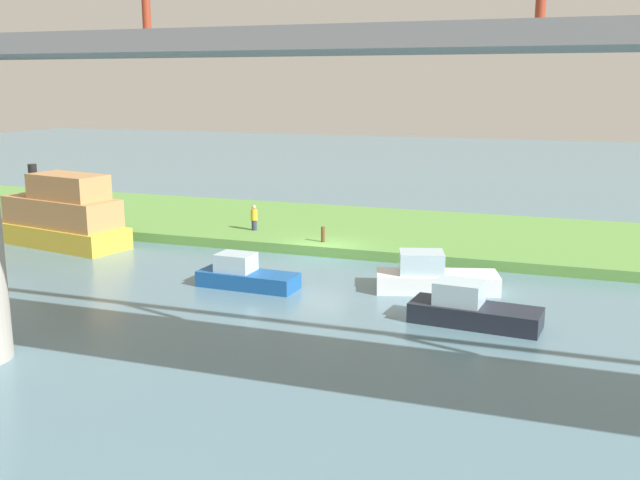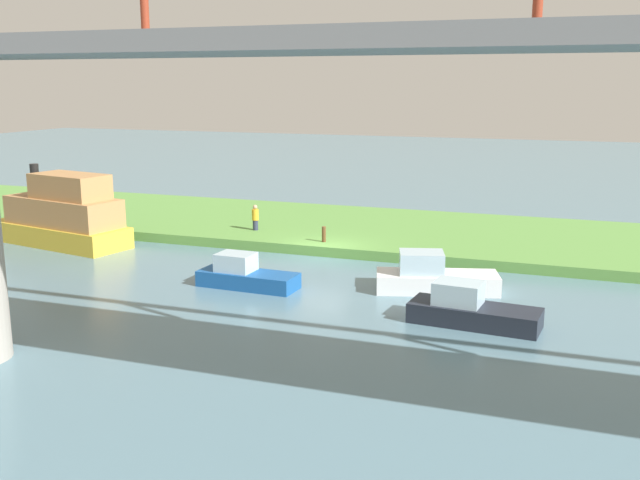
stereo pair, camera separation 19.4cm
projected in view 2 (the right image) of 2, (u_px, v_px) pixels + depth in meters
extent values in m
plane|color=slate|center=(322.00, 257.00, 35.76)|extent=(160.00, 160.00, 0.00)
cube|color=#5B9342|center=(358.00, 229.00, 41.22)|extent=(80.00, 12.00, 0.50)
cylinder|color=#2D334C|center=(255.00, 225.00, 39.68)|extent=(0.29, 0.29, 0.55)
cylinder|color=gold|center=(255.00, 215.00, 39.55)|extent=(0.50, 0.50, 0.60)
sphere|color=tan|center=(255.00, 207.00, 39.47)|extent=(0.24, 0.24, 0.24)
cylinder|color=brown|center=(324.00, 234.00, 36.71)|extent=(0.20, 0.20, 0.78)
cube|color=gold|center=(60.00, 234.00, 38.47)|extent=(8.52, 4.28, 1.09)
cube|color=#B27F4C|center=(64.00, 211.00, 37.97)|extent=(6.87, 3.69, 1.45)
cube|color=#B27F4C|center=(70.00, 186.00, 37.36)|extent=(4.40, 2.83, 1.27)
cylinder|color=black|center=(35.00, 179.00, 38.71)|extent=(0.45, 0.45, 1.63)
cube|color=#D84C2D|center=(31.00, 213.00, 39.38)|extent=(1.74, 1.88, 0.81)
cube|color=white|center=(437.00, 282.00, 29.84)|extent=(5.23, 3.03, 0.77)
cube|color=silver|center=(422.00, 262.00, 29.71)|extent=(2.09, 1.83, 0.88)
cube|color=#195199|center=(248.00, 280.00, 30.43)|extent=(4.26, 1.65, 0.66)
cube|color=silver|center=(236.00, 262.00, 30.49)|extent=(1.56, 1.25, 0.75)
cube|color=#1E232D|center=(474.00, 315.00, 25.69)|extent=(4.67, 2.01, 0.71)
cube|color=silver|center=(458.00, 293.00, 25.78)|extent=(1.74, 1.43, 0.81)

